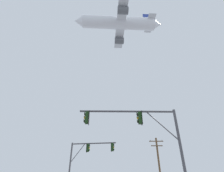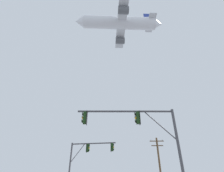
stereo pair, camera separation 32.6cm
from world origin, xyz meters
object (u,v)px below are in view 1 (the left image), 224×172
utility_pole (159,166)px  signal_pole_near (143,130)px  signal_pole_far (86,157)px  airplane (119,23)px

utility_pole → signal_pole_near: bearing=-105.5°
signal_pole_near → signal_pole_far: bearing=119.0°
signal_pole_near → utility_pole: bearing=74.5°
signal_pole_far → utility_pole: utility_pole is taller
signal_pole_near → utility_pole: (4.54, 16.42, -0.39)m
signal_pole_far → airplane: (5.19, 20.19, 47.02)m
signal_pole_near → airplane: (-0.36, 30.22, 46.88)m
signal_pole_far → utility_pole: (10.09, 6.40, -0.25)m
signal_pole_far → airplane: size_ratio=0.22×
utility_pole → airplane: bearing=109.5°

